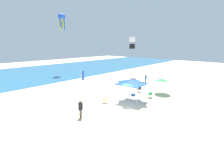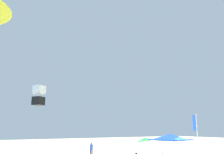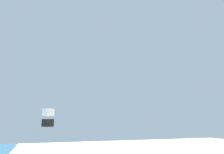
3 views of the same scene
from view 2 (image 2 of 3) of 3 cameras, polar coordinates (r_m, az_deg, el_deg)
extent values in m
cylinder|color=#B7B7BC|center=(24.06, 19.20, -16.85)|extent=(0.07, 0.07, 2.20)
cylinder|color=#B7B7BC|center=(25.74, 13.59, -16.83)|extent=(0.07, 0.07, 2.20)
cylinder|color=#B7B7BC|center=(23.50, 8.91, -17.49)|extent=(0.07, 0.07, 2.20)
cube|color=blue|center=(23.61, 13.98, -14.46)|extent=(3.30, 3.38, 0.10)
pyramid|color=blue|center=(23.60, 13.94, -13.73)|extent=(3.24, 3.31, 0.50)
cylinder|color=silver|center=(28.62, 8.30, -16.52)|extent=(0.34, 0.22, 2.22)
cone|color=green|center=(28.62, 7.91, -14.70)|extent=(2.32, 2.28, 0.89)
cylinder|color=silver|center=(17.89, 20.09, -15.22)|extent=(0.06, 0.06, 4.31)
cube|color=blue|center=(17.97, 19.29, -10.44)|extent=(0.30, 0.02, 1.10)
cylinder|color=#33384C|center=(29.62, -5.24, -17.86)|extent=(0.15, 0.15, 0.75)
cylinder|color=#33384C|center=(29.39, -4.86, -17.91)|extent=(0.15, 0.15, 0.75)
cylinder|color=blue|center=(29.44, -5.02, -16.53)|extent=(0.39, 0.39, 0.65)
sphere|color=#A87A56|center=(29.41, -5.00, -15.65)|extent=(0.25, 0.25, 0.25)
cube|color=white|center=(31.10, -17.18, -2.95)|extent=(1.62, 1.62, 1.04)
cube|color=black|center=(30.92, -17.35, -5.55)|extent=(1.62, 1.62, 1.04)
camera|label=1|loc=(27.77, 55.72, 0.73)|focal=25.31mm
camera|label=3|loc=(6.94, 63.08, 24.65)|focal=33.89mm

